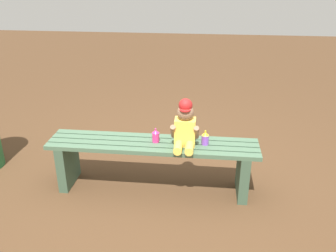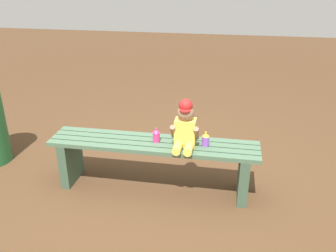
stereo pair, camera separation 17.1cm
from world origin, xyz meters
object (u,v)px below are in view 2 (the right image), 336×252
at_px(child_figure, 185,126).
at_px(sippy_cup_right, 206,139).
at_px(park_bench, 154,157).
at_px(sippy_cup_left, 156,135).

xyz_separation_m(child_figure, sippy_cup_right, (0.17, 0.04, -0.12)).
bearing_deg(park_bench, sippy_cup_left, 28.75).
relative_size(park_bench, sippy_cup_right, 14.35).
bearing_deg(child_figure, sippy_cup_left, 170.41).
distance_m(park_bench, sippy_cup_left, 0.20).
relative_size(child_figure, sippy_cup_right, 3.26).
distance_m(child_figure, sippy_cup_right, 0.21).
distance_m(park_bench, sippy_cup_right, 0.48).
bearing_deg(child_figure, sippy_cup_right, 14.03).
bearing_deg(sippy_cup_right, park_bench, -178.24).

